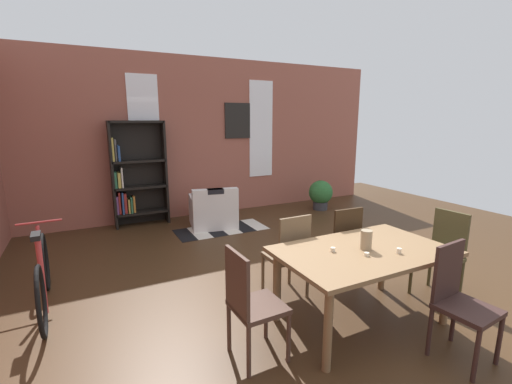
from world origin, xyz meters
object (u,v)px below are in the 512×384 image
object	(u,v)px
dining_chair_far_left	(289,253)
bookshelf_tall	(135,175)
potted_plant_by_shelf	(321,194)
dining_chair_near_right	(459,298)
armchair_white	(213,211)
vase_on_table	(366,240)
dining_table	(363,258)
dining_chair_far_right	(341,243)
dining_chair_head_left	(250,302)
bicycle_second	(43,277)
dining_chair_head_right	(442,251)

from	to	relation	value
dining_chair_far_left	bookshelf_tall	world-z (taller)	bookshelf_tall
dining_chair_far_left	potted_plant_by_shelf	xyz separation A→B (m)	(2.66, 2.92, -0.17)
dining_chair_near_right	armchair_white	xyz separation A→B (m)	(-0.56, 4.27, -0.23)
bookshelf_tall	armchair_white	xyz separation A→B (m)	(1.23, -0.71, -0.66)
vase_on_table	armchair_white	bearing A→B (deg)	93.69
dining_table	dining_chair_far_right	distance (m)	0.81
dining_chair_head_left	potted_plant_by_shelf	distance (m)	5.03
bicycle_second	dining_table	bearing A→B (deg)	-31.60
dining_chair_near_right	bookshelf_tall	world-z (taller)	bookshelf_tall
dining_chair_head_left	dining_chair_far_left	bearing A→B (deg)	41.37
bookshelf_tall	vase_on_table	bearing A→B (deg)	-71.19
bookshelf_tall	armchair_white	world-z (taller)	bookshelf_tall
bookshelf_tall	bicycle_second	size ratio (longest dim) A/B	1.13
dining_table	bookshelf_tall	size ratio (longest dim) A/B	0.84
dining_chair_head_left	vase_on_table	bearing A→B (deg)	0.11
dining_chair_head_right	dining_chair_far_right	size ratio (longest dim) A/B	1.00
dining_chair_head_left	armchair_white	xyz separation A→B (m)	(0.97, 3.56, -0.23)
dining_table	dining_chair_head_left	size ratio (longest dim) A/B	1.69
dining_chair_far_right	bookshelf_tall	world-z (taller)	bookshelf_tall
vase_on_table	dining_chair_head_right	world-z (taller)	dining_chair_head_right
dining_chair_head_right	dining_chair_far_right	xyz separation A→B (m)	(-0.82, 0.71, 0.00)
armchair_white	bicycle_second	xyz separation A→B (m)	(-2.53, -1.87, 0.06)
armchair_white	bicycle_second	distance (m)	3.15
dining_chair_head_left	bicycle_second	distance (m)	2.30
dining_chair_near_right	dining_chair_head_left	size ratio (longest dim) A/B	1.00
bookshelf_tall	bicycle_second	distance (m)	2.96
dining_chair_far_right	dining_table	bearing A→B (deg)	-116.54
vase_on_table	armchair_white	xyz separation A→B (m)	(-0.23, 3.56, -0.56)
dining_chair_head_right	potted_plant_by_shelf	distance (m)	3.80
armchair_white	potted_plant_by_shelf	xyz separation A→B (m)	(2.50, 0.08, 0.07)
dining_chair_near_right	dining_chair_head_right	size ratio (longest dim) A/B	1.00
dining_chair_far_left	dining_chair_head_right	world-z (taller)	same
dining_chair_near_right	armchair_white	bearing A→B (deg)	97.44
vase_on_table	dining_chair_head_left	bearing A→B (deg)	-179.89
dining_chair_far_right	potted_plant_by_shelf	distance (m)	3.51
dining_chair_far_right	bookshelf_tall	distance (m)	4.00
dining_chair_near_right	dining_chair_far_right	size ratio (longest dim) A/B	1.00
dining_table	vase_on_table	world-z (taller)	vase_on_table
dining_chair_near_right	vase_on_table	bearing A→B (deg)	114.63
bicycle_second	potted_plant_by_shelf	distance (m)	5.40
dining_table	dining_chair_near_right	world-z (taller)	dining_chair_near_right
armchair_white	potted_plant_by_shelf	size ratio (longest dim) A/B	1.46
dining_table	bookshelf_tall	bearing A→B (deg)	108.49
dining_chair_far_left	dining_chair_head_left	size ratio (longest dim) A/B	1.00
dining_chair_far_left	dining_chair_head_left	distance (m)	1.09
dining_chair_head_right	bookshelf_tall	bearing A→B (deg)	121.42
bookshelf_tall	bicycle_second	bearing A→B (deg)	-116.74
dining_chair_far_right	armchair_white	xyz separation A→B (m)	(-0.56, 2.84, -0.23)
dining_chair_far_left	dining_table	bearing A→B (deg)	-63.30
dining_table	dining_chair_near_right	xyz separation A→B (m)	(0.35, -0.72, -0.14)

